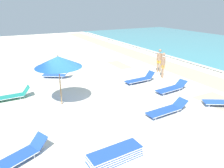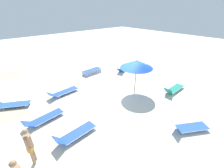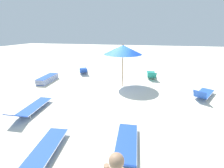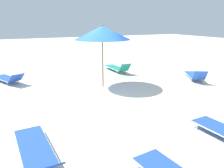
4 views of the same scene
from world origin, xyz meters
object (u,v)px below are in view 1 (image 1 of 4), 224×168
object	(u,v)px
sun_lounger_mid_beach_pair_a	(172,88)
beachgoer_shoreline_child	(163,64)
sun_lounger_beside_umbrella	(9,96)
lounger_stack	(115,156)
sun_lounger_under_umbrella	(167,109)
sun_lounger_near_water_left	(57,75)
beach_umbrella	(58,62)
beachgoer_wading_adult	(159,59)
sun_lounger_mid_beach_solo	(140,79)
sun_lounger_near_water_right	(18,156)

from	to	relation	value
sun_lounger_mid_beach_pair_a	beachgoer_shoreline_child	size ratio (longest dim) A/B	1.24
sun_lounger_beside_umbrella	beachgoer_shoreline_child	size ratio (longest dim) A/B	1.25
sun_lounger_mid_beach_pair_a	lounger_stack	bearing A→B (deg)	-62.65
lounger_stack	sun_lounger_under_umbrella	bearing A→B (deg)	112.49
lounger_stack	sun_lounger_near_water_left	bearing A→B (deg)	173.75
sun_lounger_mid_beach_pair_a	sun_lounger_beside_umbrella	bearing A→B (deg)	-115.83
beach_umbrella	beachgoer_wading_adult	distance (m)	8.36
sun_lounger_mid_beach_solo	sun_lounger_beside_umbrella	bearing A→B (deg)	-99.68
lounger_stack	sun_lounger_mid_beach_pair_a	world-z (taller)	sun_lounger_mid_beach_pair_a
sun_lounger_under_umbrella	sun_lounger_near_water_left	distance (m)	8.32
sun_lounger_under_umbrella	sun_lounger_near_water_left	xyz separation A→B (m)	(-7.67, -3.21, 0.02)
lounger_stack	sun_lounger_near_water_right	xyz separation A→B (m)	(-1.44, -2.79, 0.01)
sun_lounger_under_umbrella	sun_lounger_beside_umbrella	distance (m)	8.22
sun_lounger_beside_umbrella	beachgoer_wading_adult	world-z (taller)	beachgoer_wading_adult
sun_lounger_near_water_left	sun_lounger_mid_beach_pair_a	size ratio (longest dim) A/B	0.91
sun_lounger_under_umbrella	beachgoer_wading_adult	world-z (taller)	beachgoer_wading_adult
sun_lounger_mid_beach_solo	beachgoer_wading_adult	xyz separation A→B (m)	(-1.19, 2.51, 0.78)
sun_lounger_beside_umbrella	sun_lounger_mid_beach_pair_a	distance (m)	9.07
lounger_stack	sun_lounger_near_water_right	bearing A→B (deg)	-120.23
lounger_stack	sun_lounger_near_water_left	world-z (taller)	sun_lounger_near_water_left
sun_lounger_mid_beach_pair_a	beachgoer_shoreline_child	distance (m)	2.67
lounger_stack	beachgoer_wading_adult	size ratio (longest dim) A/B	1.08
beach_umbrella	beachgoer_wading_adult	xyz separation A→B (m)	(-2.12, 8.00, -1.24)
beachgoer_wading_adult	beachgoer_shoreline_child	bearing A→B (deg)	-49.42
sun_lounger_near_water_right	sun_lounger_beside_umbrella	bearing A→B (deg)	154.62
beach_umbrella	sun_lounger_near_water_left	size ratio (longest dim) A/B	1.30
sun_lounger_near_water_left	sun_lounger_near_water_right	distance (m)	8.69
sun_lounger_under_umbrella	sun_lounger_mid_beach_pair_a	distance (m)	2.91
sun_lounger_under_umbrella	sun_lounger_mid_beach_solo	distance (m)	4.43
sun_lounger_mid_beach_solo	sun_lounger_mid_beach_pair_a	bearing A→B (deg)	15.24
beach_umbrella	lounger_stack	world-z (taller)	beach_umbrella
sun_lounger_beside_umbrella	beachgoer_shoreline_child	xyz separation A→B (m)	(0.88, 9.71, 0.78)
sun_lounger_near_water_right	sun_lounger_mid_beach_solo	world-z (taller)	sun_lounger_mid_beach_solo
lounger_stack	sun_lounger_mid_beach_pair_a	distance (m)	6.98
sun_lounger_mid_beach_solo	beachgoer_shoreline_child	size ratio (longest dim) A/B	1.20
sun_lounger_beside_umbrella	sun_lounger_mid_beach_solo	size ratio (longest dim) A/B	1.04
lounger_stack	beachgoer_shoreline_child	world-z (taller)	beachgoer_shoreline_child
lounger_stack	sun_lounger_mid_beach_solo	size ratio (longest dim) A/B	0.90
lounger_stack	beachgoer_shoreline_child	bearing A→B (deg)	127.70
sun_lounger_near_water_right	beachgoer_shoreline_child	world-z (taller)	beachgoer_shoreline_child
sun_lounger_near_water_right	beachgoer_shoreline_child	xyz separation A→B (m)	(-4.62, 9.83, 0.79)
sun_lounger_beside_umbrella	sun_lounger_near_water_right	world-z (taller)	sun_lounger_beside_umbrella
sun_lounger_beside_umbrella	beachgoer_shoreline_child	bearing A→B (deg)	84.28
beach_umbrella	beachgoer_shoreline_child	world-z (taller)	beach_umbrella
lounger_stack	sun_lounger_mid_beach_pair_a	bearing A→B (deg)	120.04
sun_lounger_beside_umbrella	sun_lounger_near_water_left	xyz separation A→B (m)	(-2.53, 3.20, 0.01)
lounger_stack	sun_lounger_beside_umbrella	xyz separation A→B (m)	(-6.93, -2.66, 0.01)
sun_lounger_near_water_left	sun_lounger_under_umbrella	bearing A→B (deg)	54.49
beachgoer_wading_adult	sun_lounger_mid_beach_solo	bearing A→B (deg)	-85.82
sun_lounger_under_umbrella	sun_lounger_near_water_right	xyz separation A→B (m)	(0.35, -6.54, 0.01)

